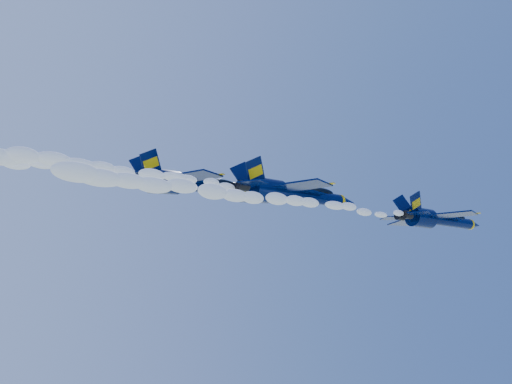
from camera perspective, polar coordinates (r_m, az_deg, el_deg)
jet_lead at (r=75.82m, az=17.67°, el=-2.61°), size 15.77×12.94×5.86m
smoke_trail_jet_lead at (r=56.73m, az=0.45°, el=-0.54°), size 41.50×1.76×1.58m
jet_second at (r=72.98m, az=3.55°, el=-0.12°), size 19.81×16.25×7.36m
smoke_trail_jet_second at (r=59.75m, az=-19.02°, el=2.82°), size 41.50×2.21×1.99m
jet_third at (r=75.64m, az=-6.57°, el=0.79°), size 19.35×15.88×7.19m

